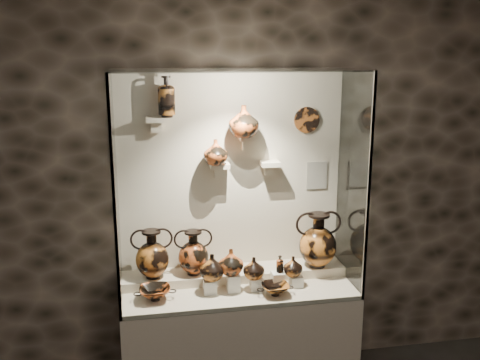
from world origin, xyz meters
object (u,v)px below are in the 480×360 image
kylix_right (275,288)px  ovoid_vase_a (216,152)px  jug_a (212,267)px  jug_e (293,266)px  amphora_right (318,240)px  lekythos_tall (166,94)px  jug_c (254,268)px  amphora_left (152,254)px  amphora_mid (193,252)px  lekythos_small (280,263)px  jug_b (231,262)px  kylix_left (155,292)px  ovoid_vase_b (244,121)px

kylix_right → ovoid_vase_a: 1.06m
jug_a → jug_e: jug_a is taller
amphora_right → lekythos_tall: lekythos_tall is taller
lekythos_tall → jug_c: bearing=-21.3°
amphora_left → jug_a: size_ratio=1.93×
amphora_mid → lekythos_small: amphora_mid is taller
jug_e → ovoid_vase_a: ovoid_vase_a is taller
amphora_left → kylix_right: bearing=-27.3°
amphora_right → jug_b: amphora_right is taller
jug_e → kylix_left: jug_e is taller
jug_b → amphora_right: bearing=29.1°
amphora_right → kylix_left: size_ratio=1.52×
jug_b → lekythos_tall: size_ratio=0.58×
ovoid_vase_a → jug_a: bearing=-114.2°
lekythos_small → kylix_left: bearing=176.1°
kylix_left → ovoid_vase_b: 1.36m
jug_b → kylix_left: bearing=-158.5°
lekythos_small → jug_c: bearing=175.5°
lekythos_tall → ovoid_vase_b: size_ratio=1.42×
amphora_mid → jug_e: (0.71, -0.19, -0.09)m
jug_b → jug_c: bearing=10.1°
lekythos_small → ovoid_vase_b: size_ratio=0.63×
amphora_left → kylix_left: bearing=-95.7°
jug_b → lekythos_small: jug_b is taller
amphora_left → jug_c: size_ratio=2.27×
amphora_mid → kylix_right: 0.66m
amphora_mid → lekythos_small: size_ratio=2.37×
kylix_right → amphora_left: bearing=154.4°
amphora_right → jug_e: size_ratio=2.88×
amphora_mid → kylix_right: (0.55, -0.32, -0.19)m
jug_b → kylix_left: 0.57m
jug_c → ovoid_vase_b: bearing=107.0°
jug_b → jug_c: size_ratio=1.16×
amphora_mid → ovoid_vase_a: bearing=-8.2°
amphora_right → ovoid_vase_b: size_ratio=1.88×
lekythos_tall → amphora_mid: bearing=-17.9°
jug_a → lekythos_small: jug_a is taller
jug_a → lekythos_small: 0.50m
ovoid_vase_b → lekythos_tall: bearing=166.3°
amphora_left → lekythos_small: size_ratio=2.55×
jug_e → lekythos_small: lekythos_small is taller
amphora_left → ovoid_vase_a: size_ratio=1.98×
ovoid_vase_a → amphora_mid: bearing=-172.9°
kylix_right → ovoid_vase_b: 1.21m
jug_b → lekythos_small: 0.36m
lekythos_small → ovoid_vase_a: 0.93m
jug_a → lekythos_small: bearing=-18.7°
jug_c → kylix_left: (-0.71, -0.03, -0.11)m
jug_a → kylix_left: size_ratio=0.67×
jug_e → kylix_left: 1.01m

